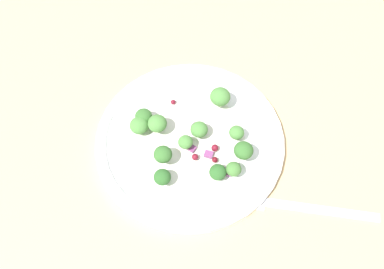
# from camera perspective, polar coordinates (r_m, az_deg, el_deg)

# --- Properties ---
(ground_plane) EXTENTS (1.80, 1.80, 0.02)m
(ground_plane) POSITION_cam_1_polar(r_m,az_deg,el_deg) (0.59, -0.86, -2.84)
(ground_plane) COLOR tan
(plate) EXTENTS (0.27, 0.27, 0.02)m
(plate) POSITION_cam_1_polar(r_m,az_deg,el_deg) (0.58, 0.00, -0.88)
(plate) COLOR white
(plate) RESTS_ON ground_plane
(dressing_pool) EXTENTS (0.16, 0.16, 0.00)m
(dressing_pool) POSITION_cam_1_polar(r_m,az_deg,el_deg) (0.58, 0.00, -0.67)
(dressing_pool) COLOR white
(dressing_pool) RESTS_ON plate
(broccoli_floret_0) EXTENTS (0.02, 0.02, 0.02)m
(broccoli_floret_0) POSITION_cam_1_polar(r_m,az_deg,el_deg) (0.58, -6.76, 2.51)
(broccoli_floret_0) COLOR #ADD18E
(broccoli_floret_0) RESTS_ON plate
(broccoli_floret_1) EXTENTS (0.03, 0.03, 0.03)m
(broccoli_floret_1) POSITION_cam_1_polar(r_m,az_deg,el_deg) (0.57, -4.85, 1.51)
(broccoli_floret_1) COLOR #9EC684
(broccoli_floret_1) RESTS_ON plate
(broccoli_floret_2) EXTENTS (0.02, 0.02, 0.02)m
(broccoli_floret_2) POSITION_cam_1_polar(r_m,az_deg,el_deg) (0.54, -4.15, -5.97)
(broccoli_floret_2) COLOR #9EC684
(broccoli_floret_2) RESTS_ON plate
(broccoli_floret_3) EXTENTS (0.03, 0.03, 0.03)m
(broccoli_floret_3) POSITION_cam_1_polar(r_m,az_deg,el_deg) (0.58, -7.45, 1.07)
(broccoli_floret_3) COLOR #ADD18E
(broccoli_floret_3) RESTS_ON plate
(broccoli_floret_4) EXTENTS (0.03, 0.03, 0.03)m
(broccoli_floret_4) POSITION_cam_1_polar(r_m,az_deg,el_deg) (0.59, 3.94, 5.25)
(broccoli_floret_4) COLOR #ADD18E
(broccoli_floret_4) RESTS_ON plate
(broccoli_floret_5) EXTENTS (0.02, 0.02, 0.02)m
(broccoli_floret_5) POSITION_cam_1_polar(r_m,az_deg,el_deg) (0.57, 6.23, 0.24)
(broccoli_floret_5) COLOR #9EC684
(broccoli_floret_5) RESTS_ON plate
(broccoli_floret_6) EXTENTS (0.02, 0.02, 0.02)m
(broccoli_floret_6) POSITION_cam_1_polar(r_m,az_deg,el_deg) (0.54, 3.61, -5.28)
(broccoli_floret_6) COLOR #9EC684
(broccoli_floret_6) RESTS_ON plate
(broccoli_floret_7) EXTENTS (0.02, 0.02, 0.02)m
(broccoli_floret_7) POSITION_cam_1_polar(r_m,az_deg,el_deg) (0.57, 1.00, 0.67)
(broccoli_floret_7) COLOR #9EC684
(broccoli_floret_7) RESTS_ON plate
(broccoli_floret_8) EXTENTS (0.02, 0.02, 0.02)m
(broccoli_floret_8) POSITION_cam_1_polar(r_m,az_deg,el_deg) (0.56, -0.58, -1.58)
(broccoli_floret_8) COLOR #ADD18E
(broccoli_floret_8) RESTS_ON plate
(broccoli_floret_9) EXTENTS (0.02, 0.02, 0.02)m
(broccoli_floret_9) POSITION_cam_1_polar(r_m,az_deg,el_deg) (0.54, 5.81, -4.84)
(broccoli_floret_9) COLOR #ADD18E
(broccoli_floret_9) RESTS_ON plate
(broccoli_floret_10) EXTENTS (0.03, 0.03, 0.03)m
(broccoli_floret_10) POSITION_cam_1_polar(r_m,az_deg,el_deg) (0.55, 7.19, -2.24)
(broccoli_floret_10) COLOR #9EC684
(broccoli_floret_10) RESTS_ON plate
(broccoli_floret_11) EXTENTS (0.02, 0.02, 0.03)m
(broccoli_floret_11) POSITION_cam_1_polar(r_m,az_deg,el_deg) (0.54, -4.07, -2.81)
(broccoli_floret_11) COLOR #9EC684
(broccoli_floret_11) RESTS_ON plate
(cranberry_0) EXTENTS (0.01, 0.01, 0.01)m
(cranberry_0) POSITION_cam_1_polar(r_m,az_deg,el_deg) (0.56, -1.12, -1.91)
(cranberry_0) COLOR maroon
(cranberry_0) RESTS_ON plate
(cranberry_1) EXTENTS (0.01, 0.01, 0.01)m
(cranberry_1) POSITION_cam_1_polar(r_m,az_deg,el_deg) (0.61, -2.64, 4.54)
(cranberry_1) COLOR maroon
(cranberry_1) RESTS_ON plate
(cranberry_2) EXTENTS (0.01, 0.01, 0.01)m
(cranberry_2) POSITION_cam_1_polar(r_m,az_deg,el_deg) (0.56, 3.21, -3.54)
(cranberry_2) COLOR maroon
(cranberry_2) RESTS_ON plate
(cranberry_3) EXTENTS (0.01, 0.01, 0.01)m
(cranberry_3) POSITION_cam_1_polar(r_m,az_deg,el_deg) (0.56, 0.43, -3.14)
(cranberry_3) COLOR maroon
(cranberry_3) RESTS_ON plate
(cranberry_4) EXTENTS (0.01, 0.01, 0.01)m
(cranberry_4) POSITION_cam_1_polar(r_m,az_deg,el_deg) (0.57, 3.21, -1.88)
(cranberry_4) COLOR maroon
(cranberry_4) RESTS_ON plate
(cranberry_5) EXTENTS (0.01, 0.01, 0.01)m
(cranberry_5) POSITION_cam_1_polar(r_m,az_deg,el_deg) (0.58, 1.33, 1.19)
(cranberry_5) COLOR maroon
(cranberry_5) RESTS_ON plate
(onion_bit_0) EXTENTS (0.01, 0.01, 0.00)m
(onion_bit_0) POSITION_cam_1_polar(r_m,az_deg,el_deg) (0.57, -0.02, -2.11)
(onion_bit_0) COLOR #843D75
(onion_bit_0) RESTS_ON plate
(onion_bit_1) EXTENTS (0.01, 0.01, 0.01)m
(onion_bit_1) POSITION_cam_1_polar(r_m,az_deg,el_deg) (0.56, 2.43, -2.56)
(onion_bit_1) COLOR #843D75
(onion_bit_1) RESTS_ON plate
(onion_bit_2) EXTENTS (0.01, 0.01, 0.00)m
(onion_bit_2) POSITION_cam_1_polar(r_m,az_deg,el_deg) (0.58, 0.32, 1.25)
(onion_bit_2) COLOR #A35B93
(onion_bit_2) RESTS_ON plate
(onion_bit_3) EXTENTS (0.01, 0.01, 0.00)m
(onion_bit_3) POSITION_cam_1_polar(r_m,az_deg,el_deg) (0.56, 5.00, -5.24)
(onion_bit_3) COLOR #934C84
(onion_bit_3) RESTS_ON plate
(fork) EXTENTS (0.18, 0.06, 0.01)m
(fork) POSITION_cam_1_polar(r_m,az_deg,el_deg) (0.57, 14.68, -9.70)
(fork) COLOR silver
(fork) RESTS_ON ground_plane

